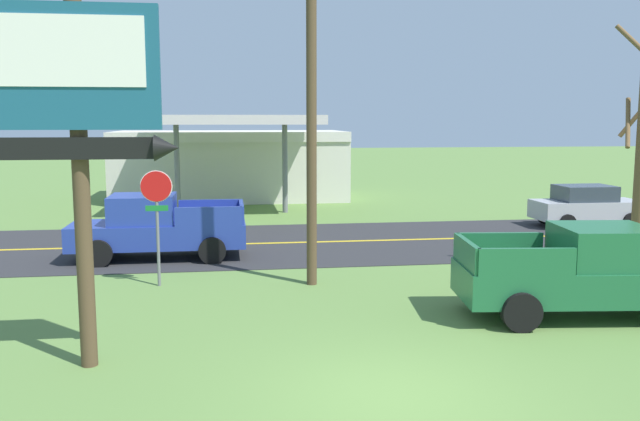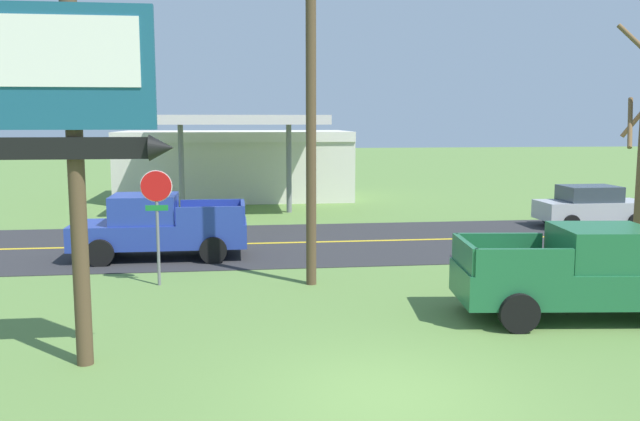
% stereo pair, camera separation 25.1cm
% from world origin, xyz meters
% --- Properties ---
extents(ground_plane, '(180.00, 180.00, 0.00)m').
position_xyz_m(ground_plane, '(0.00, 0.00, 0.00)').
color(ground_plane, '#5B7F3D').
extents(road_asphalt, '(140.00, 8.00, 0.02)m').
position_xyz_m(road_asphalt, '(0.00, 13.00, 0.01)').
color(road_asphalt, '#2B2B2D').
rests_on(road_asphalt, ground).
extents(road_centre_line, '(126.00, 0.20, 0.01)m').
position_xyz_m(road_centre_line, '(0.00, 13.00, 0.02)').
color(road_centre_line, gold).
rests_on(road_centre_line, road_asphalt).
extents(motel_sign, '(2.99, 0.54, 6.34)m').
position_xyz_m(motel_sign, '(-4.79, 1.88, 4.34)').
color(motel_sign, brown).
rests_on(motel_sign, ground).
extents(stop_sign, '(0.80, 0.08, 2.95)m').
position_xyz_m(stop_sign, '(-4.20, 7.54, 2.03)').
color(stop_sign, slate).
rests_on(stop_sign, ground).
extents(utility_pole, '(2.12, 0.26, 9.30)m').
position_xyz_m(utility_pole, '(-0.33, 7.19, 4.98)').
color(utility_pole, brown).
rests_on(utility_pole, ground).
extents(gas_station, '(12.00, 11.50, 4.40)m').
position_xyz_m(gas_station, '(-2.22, 26.40, 1.94)').
color(gas_station, beige).
rests_on(gas_station, ground).
extents(pickup_green_parked_on_lawn, '(5.38, 2.67, 1.96)m').
position_xyz_m(pickup_green_parked_on_lawn, '(5.09, 3.54, 0.96)').
color(pickup_green_parked_on_lawn, '#1E6038').
rests_on(pickup_green_parked_on_lawn, ground).
extents(pickup_blue_on_road, '(5.20, 2.24, 1.96)m').
position_xyz_m(pickup_blue_on_road, '(-4.58, 11.00, 0.96)').
color(pickup_blue_on_road, '#233893').
rests_on(pickup_blue_on_road, ground).
extents(car_silver_near_lane, '(4.20, 2.00, 1.64)m').
position_xyz_m(car_silver_near_lane, '(11.63, 15.00, 0.83)').
color(car_silver_near_lane, '#A8AAAF').
rests_on(car_silver_near_lane, ground).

